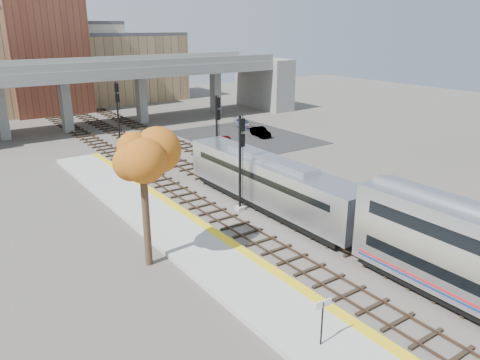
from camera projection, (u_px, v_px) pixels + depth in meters
ground at (319, 242)px, 31.80m from camera, size 160.00×160.00×0.00m
platform at (230, 270)px, 27.80m from camera, size 4.50×60.00×0.35m
yellow_strip at (256, 259)px, 28.78m from camera, size 0.70×60.00×0.01m
tracks at (229, 188)px, 41.99m from camera, size 10.70×95.00×0.25m
overpass at (127, 84)px, 67.61m from camera, size 54.00×12.00×9.50m
buildings_far at (59, 61)px, 81.73m from camera, size 43.00×21.00×20.60m
parking_lot at (246, 137)px, 61.16m from camera, size 14.00×18.00×0.04m
locomotive at (269, 181)px, 36.88m from camera, size 3.02×19.05×4.10m
signal_mast_near at (240, 164)px, 35.99m from camera, size 0.60×0.64×7.57m
signal_mast_mid at (217, 134)px, 45.88m from camera, size 0.60×0.64×7.58m
signal_mast_far at (118, 114)px, 55.80m from camera, size 0.60×0.64×7.65m
station_sign at (323, 313)px, 20.59m from camera, size 0.90×0.10×2.27m
tree at (142, 159)px, 26.75m from camera, size 3.60×3.60×9.05m
car_a at (226, 142)px, 56.00m from camera, size 2.77×4.10×1.30m
car_b at (260, 132)px, 61.24m from camera, size 1.84×3.86×1.22m
car_c at (243, 123)px, 66.65m from camera, size 2.67×4.45×1.21m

